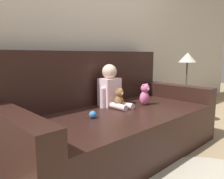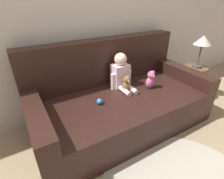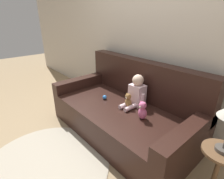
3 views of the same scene
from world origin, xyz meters
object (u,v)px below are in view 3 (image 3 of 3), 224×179
(person_baby, at_px, (136,93))
(teddy_bear_brown, at_px, (128,101))
(toy_ball, at_px, (105,97))
(plush_toy_side, at_px, (142,110))
(couch, at_px, (125,110))

(person_baby, bearing_deg, teddy_bear_brown, -95.96)
(toy_ball, bearing_deg, plush_toy_side, 0.50)
(teddy_bear_brown, xyz_separation_m, plush_toy_side, (0.29, -0.07, 0.02))
(teddy_bear_brown, distance_m, plush_toy_side, 0.30)
(couch, height_order, person_baby, couch)
(plush_toy_side, bearing_deg, couch, 164.24)
(couch, height_order, teddy_bear_brown, couch)
(plush_toy_side, height_order, toy_ball, plush_toy_side)
(teddy_bear_brown, distance_m, toy_ball, 0.39)
(toy_ball, bearing_deg, person_baby, 28.14)
(couch, bearing_deg, plush_toy_side, -15.76)
(couch, distance_m, plush_toy_side, 0.44)
(plush_toy_side, bearing_deg, toy_ball, -179.50)
(couch, xyz_separation_m, teddy_bear_brown, (0.08, -0.03, 0.19))
(couch, bearing_deg, toy_ball, -159.66)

